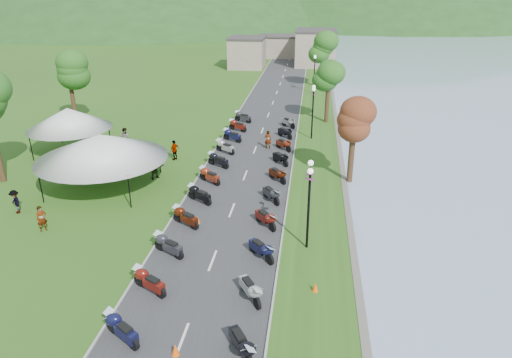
{
  "coord_description": "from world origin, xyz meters",
  "views": [
    {
      "loc": [
        4.92,
        -4.41,
        13.71
      ],
      "look_at": [
        1.31,
        24.41,
        1.3
      ],
      "focal_mm": 32.0,
      "sensor_mm": 36.0,
      "label": 1
    }
  ],
  "objects_px": {
    "pedestrian_a": "(44,231)",
    "pedestrian_b": "(126,148)",
    "pedestrian_c": "(18,213)",
    "vendor_tent_main": "(103,161)"
  },
  "relations": [
    {
      "from": "pedestrian_b",
      "to": "pedestrian_c",
      "type": "height_order",
      "value": "pedestrian_b"
    },
    {
      "from": "pedestrian_c",
      "to": "vendor_tent_main",
      "type": "bearing_deg",
      "value": 89.06
    },
    {
      "from": "pedestrian_a",
      "to": "pedestrian_c",
      "type": "height_order",
      "value": "pedestrian_a"
    },
    {
      "from": "pedestrian_c",
      "to": "pedestrian_a",
      "type": "bearing_deg",
      "value": 5.08
    },
    {
      "from": "pedestrian_a",
      "to": "pedestrian_c",
      "type": "xyz_separation_m",
      "value": [
        -2.98,
        1.97,
        0.0
      ]
    },
    {
      "from": "pedestrian_a",
      "to": "pedestrian_b",
      "type": "height_order",
      "value": "pedestrian_b"
    },
    {
      "from": "pedestrian_a",
      "to": "pedestrian_b",
      "type": "bearing_deg",
      "value": 45.94
    },
    {
      "from": "pedestrian_b",
      "to": "pedestrian_c",
      "type": "bearing_deg",
      "value": 102.43
    },
    {
      "from": "vendor_tent_main",
      "to": "pedestrian_c",
      "type": "bearing_deg",
      "value": -129.47
    },
    {
      "from": "pedestrian_a",
      "to": "pedestrian_b",
      "type": "xyz_separation_m",
      "value": [
        -0.94,
        15.28,
        0.0
      ]
    }
  ]
}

